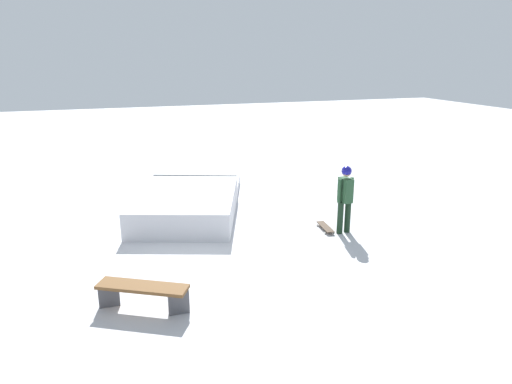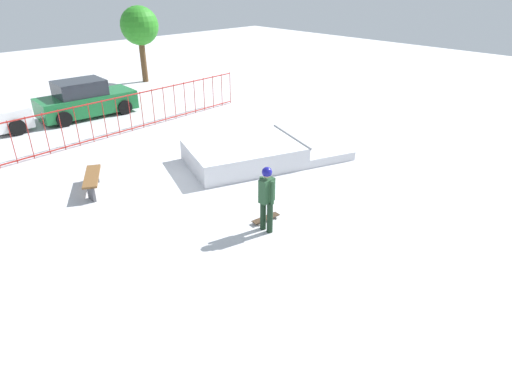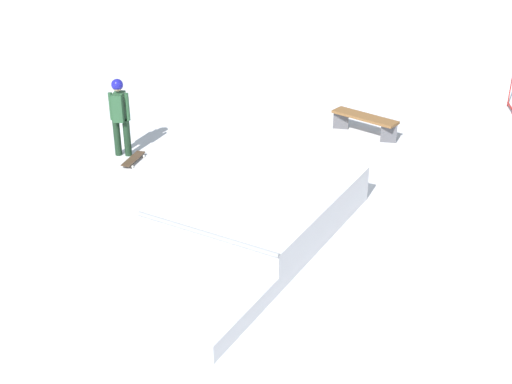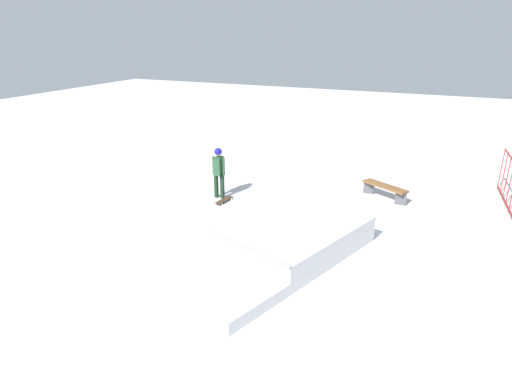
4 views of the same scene
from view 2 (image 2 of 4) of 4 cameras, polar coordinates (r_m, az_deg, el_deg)
ground_plane at (r=13.81m, az=-5.29°, el=2.06°), size 60.00×60.00×0.00m
skate_ramp at (r=14.74m, az=0.08°, el=5.17°), size 5.95×4.22×0.74m
skater at (r=10.44m, az=1.41°, el=-0.34°), size 0.40×0.44×1.73m
skateboard at (r=11.29m, az=1.30°, el=-3.45°), size 0.82×0.32×0.09m
perimeter_fence at (r=18.15m, az=-16.98°, el=9.76°), size 11.82×0.95×1.50m
park_bench at (r=13.61m, az=-20.70°, el=1.60°), size 1.13×1.59×0.48m
parked_car_green at (r=20.98m, az=-21.51°, el=11.18°), size 4.17×2.07×1.60m
distant_tree at (r=26.67m, az=-15.05°, el=20.24°), size 2.10×2.10×4.14m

